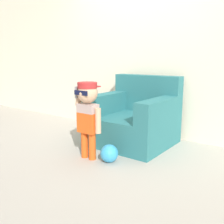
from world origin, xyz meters
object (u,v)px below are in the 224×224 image
at_px(person_child, 88,108).
at_px(toy_ball, 109,153).
at_px(armchair, 134,120).
at_px(side_table, 95,113).

bearing_deg(person_child, toy_ball, 11.01).
distance_m(armchair, person_child, 0.85).
relative_size(armchair, toy_ball, 4.93).
relative_size(armchair, side_table, 1.91).
bearing_deg(toy_ball, armchair, 100.96).
distance_m(person_child, toy_ball, 0.55).
xyz_separation_m(person_child, side_table, (-0.63, 0.87, -0.27)).
bearing_deg(armchair, toy_ball, -79.04).
height_order(armchair, side_table, armchair).
distance_m(side_table, toy_ball, 1.22).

